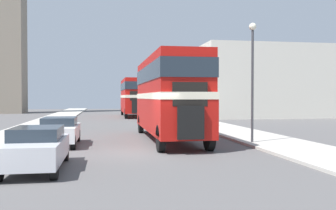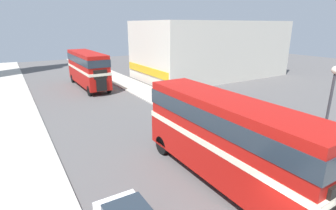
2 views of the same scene
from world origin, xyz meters
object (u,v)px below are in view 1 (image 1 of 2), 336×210
object	(u,v)px
bus_distant	(133,95)
street_lamp	(252,64)
double_decker_bus	(168,92)
car_parked_mid	(59,131)
pedestrian_walking	(210,114)
car_parked_near	(37,147)
bicycle_on_pavement	(197,117)

from	to	relation	value
bus_distant	street_lamp	distance (m)	27.59
double_decker_bus	street_lamp	xyz separation A→B (m)	(3.77, -2.59, 1.33)
car_parked_mid	pedestrian_walking	world-z (taller)	pedestrian_walking
double_decker_bus	car_parked_mid	xyz separation A→B (m)	(-5.57, -1.39, -1.91)
pedestrian_walking	street_lamp	bearing A→B (deg)	-94.93
car_parked_near	street_lamp	size ratio (longest dim) A/B	0.69
pedestrian_walking	car_parked_mid	bearing A→B (deg)	-137.93
double_decker_bus	pedestrian_walking	bearing A→B (deg)	59.25
car_parked_near	street_lamp	bearing A→B (deg)	27.78
car_parked_mid	car_parked_near	bearing A→B (deg)	-90.13
car_parked_near	bicycle_on_pavement	size ratio (longest dim) A/B	2.31
car_parked_mid	bicycle_on_pavement	size ratio (longest dim) A/B	2.26
car_parked_mid	street_lamp	distance (m)	9.96
bus_distant	pedestrian_walking	xyz separation A→B (m)	(4.64, -16.86, -1.58)
bicycle_on_pavement	double_decker_bus	bearing A→B (deg)	-110.55
bicycle_on_pavement	street_lamp	xyz separation A→B (m)	(-1.13, -15.67, 3.47)
car_parked_near	street_lamp	xyz separation A→B (m)	(9.35, 4.93, 3.24)
double_decker_bus	bus_distant	world-z (taller)	bus_distant
car_parked_near	pedestrian_walking	world-z (taller)	pedestrian_walking
bus_distant	car_parked_near	world-z (taller)	bus_distant
double_decker_bus	street_lamp	distance (m)	4.76
double_decker_bus	street_lamp	bearing A→B (deg)	-34.50
car_parked_mid	bus_distant	bearing A→B (deg)	77.90
bus_distant	pedestrian_walking	world-z (taller)	bus_distant
double_decker_bus	bicycle_on_pavement	xyz separation A→B (m)	(4.90, 13.08, -2.15)
bicycle_on_pavement	street_lamp	world-z (taller)	street_lamp
bus_distant	car_parked_mid	distance (m)	26.77
bus_distant	car_parked_near	bearing A→B (deg)	-99.88
bus_distant	pedestrian_walking	size ratio (longest dim) A/B	6.35
car_parked_near	bus_distant	bearing A→B (deg)	80.12
double_decker_bus	bicycle_on_pavement	world-z (taller)	double_decker_bus
pedestrian_walking	bicycle_on_pavement	world-z (taller)	pedestrian_walking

